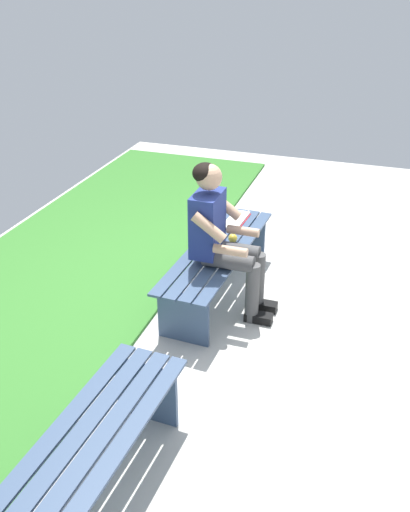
# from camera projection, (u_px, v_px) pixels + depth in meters

# --- Properties ---
(ground_plane) EXTENTS (10.00, 7.00, 0.04)m
(ground_plane) POSITION_uv_depth(u_px,v_px,m) (312.00, 407.00, 3.68)
(ground_plane) COLOR beige
(grass_strip) EXTENTS (9.00, 2.05, 0.03)m
(grass_strip) POSITION_uv_depth(u_px,v_px,m) (1.00, 333.00, 4.34)
(grass_strip) COLOR #387A2D
(grass_strip) RESTS_ON ground
(bench_near) EXTENTS (1.73, 0.54, 0.43)m
(bench_near) POSITION_uv_depth(u_px,v_px,m) (218.00, 259.00, 4.73)
(bench_near) COLOR #384C6B
(bench_near) RESTS_ON ground
(bench_far) EXTENTS (1.60, 0.53, 0.43)m
(bench_far) POSITION_uv_depth(u_px,v_px,m) (87.00, 458.00, 2.87)
(bench_far) COLOR #384C6B
(bench_far) RESTS_ON ground
(person_seated) EXTENTS (0.50, 0.69, 1.24)m
(person_seated) POSITION_uv_depth(u_px,v_px,m) (222.00, 234.00, 4.36)
(person_seated) COLOR navy
(person_seated) RESTS_ON ground
(apple) EXTENTS (0.08, 0.08, 0.08)m
(apple) POSITION_uv_depth(u_px,v_px,m) (233.00, 238.00, 4.76)
(apple) COLOR gold
(apple) RESTS_ON bench_near
(book_open) EXTENTS (0.42, 0.18, 0.02)m
(book_open) POSITION_uv_depth(u_px,v_px,m) (236.00, 220.00, 5.15)
(book_open) COLOR white
(book_open) RESTS_ON bench_near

